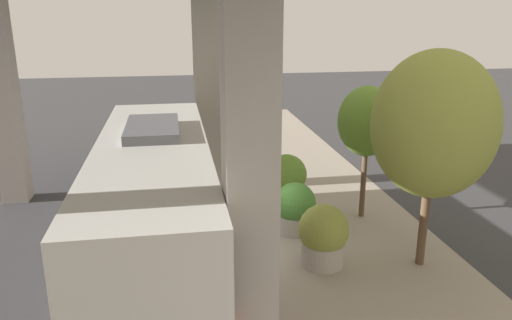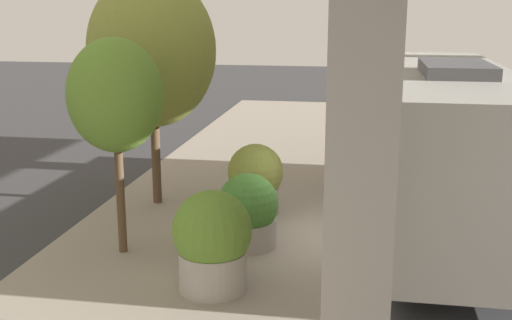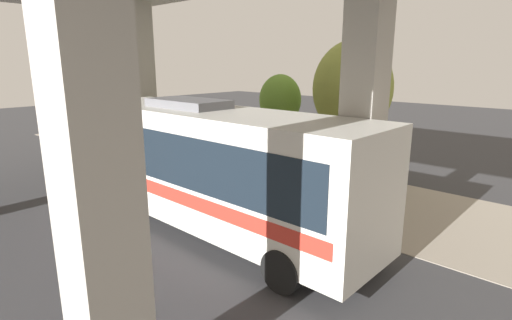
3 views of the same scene
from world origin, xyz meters
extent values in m
plane|color=#38383A|center=(0.00, 0.00, 0.00)|extent=(80.00, 80.00, 0.00)
cube|color=gray|center=(-3.00, 0.00, 0.01)|extent=(6.00, 40.00, 0.02)
cube|color=#ADA89E|center=(0.50, -5.11, 3.62)|extent=(0.90, 0.90, 7.25)
cube|color=#ADA89E|center=(0.50, 5.11, 3.62)|extent=(0.90, 0.90, 7.25)
cube|color=#ADA89E|center=(7.50, -5.11, 3.62)|extent=(0.90, 0.90, 7.25)
cube|color=silver|center=(2.30, 1.39, 2.03)|extent=(2.67, 10.34, 3.15)
cube|color=#19232D|center=(2.30, 1.39, 2.40)|extent=(2.71, 9.52, 1.39)
cube|color=red|center=(2.30, 1.39, 1.40)|extent=(2.71, 9.83, 0.38)
cube|color=slate|center=(2.30, 0.35, 3.72)|extent=(1.33, 2.59, 0.24)
cylinder|color=black|center=(1.05, -1.97, 0.50)|extent=(0.28, 1.00, 1.00)
cylinder|color=black|center=(3.56, -1.97, 0.50)|extent=(0.28, 1.00, 1.00)
cylinder|color=red|center=(-1.07, -6.50, 0.35)|extent=(0.19, 0.19, 0.71)
sphere|color=red|center=(-1.07, -6.50, 0.77)|extent=(0.18, 0.18, 0.18)
cylinder|color=red|center=(-1.22, -6.50, 0.46)|extent=(0.12, 0.09, 0.09)
cylinder|color=red|center=(-0.93, -6.50, 0.46)|extent=(0.12, 0.09, 0.09)
cylinder|color=#ADA89E|center=(-1.82, -0.74, 0.30)|extent=(1.21, 1.21, 0.59)
sphere|color=#4C8C38|center=(-1.82, -0.74, 0.94)|extent=(1.28, 1.28, 1.28)
sphere|color=#BF334C|center=(-1.67, -0.86, 0.76)|extent=(0.42, 0.42, 0.42)
cylinder|color=#ADA89E|center=(-2.04, 1.47, 0.34)|extent=(1.14, 1.14, 0.68)
sphere|color=olive|center=(-2.04, 1.47, 1.05)|extent=(1.35, 1.35, 1.35)
sphere|color=orange|center=(-1.90, 1.36, 0.84)|extent=(0.40, 0.40, 0.40)
cylinder|color=#ADA89E|center=(-2.05, -2.94, 0.37)|extent=(1.21, 1.21, 0.75)
sphere|color=olive|center=(-2.05, -2.94, 1.14)|extent=(1.42, 1.42, 1.42)
sphere|color=#BF334C|center=(-1.90, -3.06, 0.92)|extent=(0.42, 0.42, 0.42)
cylinder|color=brown|center=(-4.68, 1.87, 1.48)|extent=(0.22, 0.22, 2.95)
ellipsoid|color=olive|center=(-4.68, 1.87, 3.89)|extent=(3.14, 3.14, 3.76)
cylinder|color=brown|center=(-4.30, -1.51, 1.35)|extent=(0.17, 0.17, 2.70)
ellipsoid|color=olive|center=(-4.30, -1.51, 3.27)|extent=(1.88, 1.88, 2.26)
camera|label=1|loc=(1.75, 13.16, 6.67)|focal=35.00mm
camera|label=2|loc=(0.53, -13.29, 4.99)|focal=45.00mm
camera|label=3|loc=(9.70, 9.90, 4.91)|focal=28.00mm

